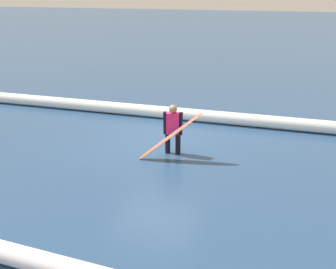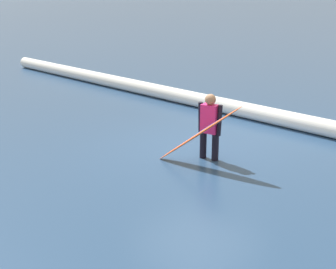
# 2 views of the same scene
# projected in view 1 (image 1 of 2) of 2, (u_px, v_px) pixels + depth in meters

# --- Properties ---
(ground_plane) EXTENTS (167.37, 167.37, 0.00)m
(ground_plane) POSITION_uv_depth(u_px,v_px,m) (156.00, 145.00, 11.95)
(ground_plane) COLOR navy
(surfer) EXTENTS (0.51, 0.27, 1.35)m
(surfer) POSITION_uv_depth(u_px,v_px,m) (173.00, 127.00, 11.12)
(surfer) COLOR black
(surfer) RESTS_ON ground_plane
(surfboard) EXTENTS (1.68, 0.87, 1.32)m
(surfboard) POSITION_uv_depth(u_px,v_px,m) (171.00, 136.00, 10.75)
(surfboard) COLOR #E55926
(surfboard) RESTS_ON ground_plane
(wave_crest_foreground) EXTENTS (19.39, 1.35, 0.41)m
(wave_crest_foreground) POSITION_uv_depth(u_px,v_px,m) (130.00, 109.00, 14.78)
(wave_crest_foreground) COLOR white
(wave_crest_foreground) RESTS_ON ground_plane
(wave_crest_midground) EXTENTS (18.06, 0.50, 0.36)m
(wave_crest_midground) POSITION_uv_depth(u_px,v_px,m) (62.00, 268.00, 6.38)
(wave_crest_midground) COLOR white
(wave_crest_midground) RESTS_ON ground_plane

